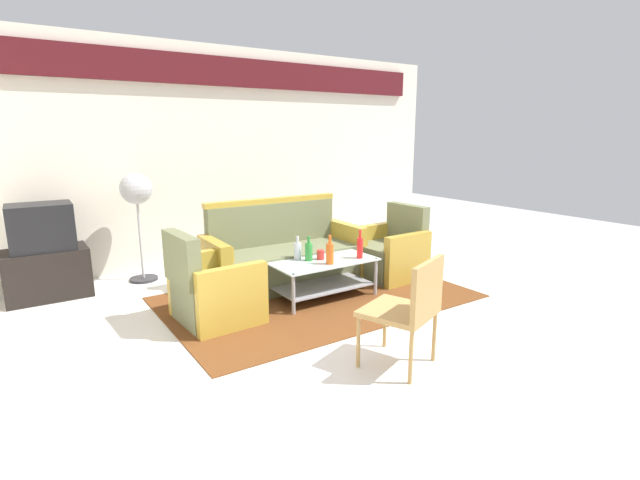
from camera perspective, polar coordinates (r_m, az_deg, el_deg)
ground_plane at (r=4.40m, az=7.84°, el=-10.14°), size 14.00×14.00×0.00m
wall_back at (r=6.64m, az=-9.78°, el=10.70°), size 6.52×0.19×2.80m
rug at (r=5.03m, az=-0.36°, el=-6.92°), size 3.10×2.00×0.01m
couch at (r=5.40m, az=-4.42°, el=-2.11°), size 1.81×0.78×0.96m
armchair_left at (r=4.46m, az=-12.86°, el=-6.04°), size 0.73×0.79×0.85m
armchair_right at (r=5.72m, az=8.46°, el=-1.65°), size 0.72×0.78×0.85m
coffee_table at (r=4.96m, az=0.31°, el=-3.99°), size 1.10×0.60×0.40m
bottle_orange at (r=4.75m, az=1.20°, el=-1.59°), size 0.08×0.08×0.30m
bottle_clear at (r=4.93m, az=-2.72°, el=-1.28°), size 0.08×0.08×0.25m
bottle_green at (r=4.88m, az=-1.37°, el=-1.39°), size 0.08×0.08×0.26m
bottle_red at (r=4.98m, az=4.85°, el=-0.89°), size 0.06×0.06×0.31m
cup at (r=4.93m, az=0.07°, el=-1.79°), size 0.08×0.08×0.10m
tv_stand at (r=5.74m, az=-30.11°, el=-3.52°), size 0.80×0.50×0.52m
television at (r=5.64m, az=-30.68°, el=1.37°), size 0.61×0.46×0.48m
pedestal_fan at (r=5.78m, az=-21.32°, el=5.09°), size 0.36×0.36×1.27m
wicker_chair at (r=3.50m, az=10.81°, el=-7.67°), size 0.62×0.62×0.84m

